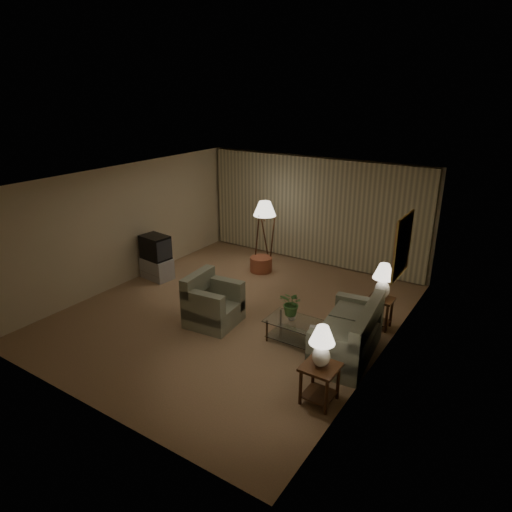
{
  "coord_description": "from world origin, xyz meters",
  "views": [
    {
      "loc": [
        4.87,
        -6.69,
        4.32
      ],
      "look_at": [
        0.12,
        0.6,
        1.05
      ],
      "focal_mm": 32.0,
      "sensor_mm": 36.0,
      "label": 1
    }
  ],
  "objects_px": {
    "tv_cabinet": "(157,268)",
    "floor_lamp": "(265,234)",
    "coffee_table": "(299,329)",
    "vase": "(292,317)",
    "crt_tv": "(155,247)",
    "ottoman": "(261,264)",
    "sofa": "(347,336)",
    "side_table_near": "(320,377)",
    "side_table_far": "(380,308)",
    "table_lamp_near": "(322,343)",
    "table_lamp_far": "(383,278)",
    "armchair": "(214,305)"
  },
  "relations": [
    {
      "from": "tv_cabinet",
      "to": "floor_lamp",
      "type": "bearing_deg",
      "value": 54.54
    },
    {
      "from": "coffee_table",
      "to": "vase",
      "type": "height_order",
      "value": "vase"
    },
    {
      "from": "crt_tv",
      "to": "ottoman",
      "type": "xyz_separation_m",
      "value": [
        1.84,
        1.71,
        -0.6
      ]
    },
    {
      "from": "sofa",
      "to": "vase",
      "type": "bearing_deg",
      "value": -90.56
    },
    {
      "from": "side_table_near",
      "to": "side_table_far",
      "type": "bearing_deg",
      "value": 90.0
    },
    {
      "from": "table_lamp_near",
      "to": "tv_cabinet",
      "type": "height_order",
      "value": "table_lamp_near"
    },
    {
      "from": "vase",
      "to": "table_lamp_far",
      "type": "bearing_deg",
      "value": 49.56
    },
    {
      "from": "tv_cabinet",
      "to": "vase",
      "type": "relative_size",
      "value": 5.4
    },
    {
      "from": "tv_cabinet",
      "to": "sofa",
      "type": "bearing_deg",
      "value": -0.78
    },
    {
      "from": "armchair",
      "to": "side_table_far",
      "type": "height_order",
      "value": "armchair"
    },
    {
      "from": "coffee_table",
      "to": "crt_tv",
      "type": "height_order",
      "value": "crt_tv"
    },
    {
      "from": "armchair",
      "to": "vase",
      "type": "height_order",
      "value": "armchair"
    },
    {
      "from": "table_lamp_far",
      "to": "coffee_table",
      "type": "distance_m",
      "value": 1.83
    },
    {
      "from": "ottoman",
      "to": "side_table_far",
      "type": "bearing_deg",
      "value": -18.52
    },
    {
      "from": "sofa",
      "to": "tv_cabinet",
      "type": "bearing_deg",
      "value": -103.77
    },
    {
      "from": "table_lamp_far",
      "to": "coffee_table",
      "type": "relative_size",
      "value": 0.59
    },
    {
      "from": "armchair",
      "to": "coffee_table",
      "type": "relative_size",
      "value": 0.94
    },
    {
      "from": "side_table_near",
      "to": "side_table_far",
      "type": "relative_size",
      "value": 1.0
    },
    {
      "from": "table_lamp_far",
      "to": "crt_tv",
      "type": "bearing_deg",
      "value": -173.58
    },
    {
      "from": "crt_tv",
      "to": "ottoman",
      "type": "bearing_deg",
      "value": 49.72
    },
    {
      "from": "crt_tv",
      "to": "ottoman",
      "type": "height_order",
      "value": "crt_tv"
    },
    {
      "from": "side_table_far",
      "to": "ottoman",
      "type": "relative_size",
      "value": 1.11
    },
    {
      "from": "armchair",
      "to": "table_lamp_far",
      "type": "distance_m",
      "value": 3.2
    },
    {
      "from": "side_table_near",
      "to": "sofa",
      "type": "bearing_deg",
      "value": 96.34
    },
    {
      "from": "side_table_far",
      "to": "vase",
      "type": "bearing_deg",
      "value": -130.44
    },
    {
      "from": "coffee_table",
      "to": "vase",
      "type": "xyz_separation_m",
      "value": [
        -0.15,
        0.0,
        0.21
      ]
    },
    {
      "from": "side_table_near",
      "to": "table_lamp_far",
      "type": "bearing_deg",
      "value": 90.0
    },
    {
      "from": "table_lamp_far",
      "to": "vase",
      "type": "relative_size",
      "value": 4.7
    },
    {
      "from": "floor_lamp",
      "to": "side_table_far",
      "type": "bearing_deg",
      "value": -21.89
    },
    {
      "from": "sofa",
      "to": "ottoman",
      "type": "relative_size",
      "value": 3.45
    },
    {
      "from": "side_table_near",
      "to": "side_table_far",
      "type": "height_order",
      "value": "same"
    },
    {
      "from": "table_lamp_near",
      "to": "floor_lamp",
      "type": "relative_size",
      "value": 0.37
    },
    {
      "from": "crt_tv",
      "to": "vase",
      "type": "height_order",
      "value": "crt_tv"
    },
    {
      "from": "armchair",
      "to": "coffee_table",
      "type": "bearing_deg",
      "value": -87.72
    },
    {
      "from": "tv_cabinet",
      "to": "vase",
      "type": "xyz_separation_m",
      "value": [
        4.05,
        -0.77,
        0.24
      ]
    },
    {
      "from": "crt_tv",
      "to": "floor_lamp",
      "type": "bearing_deg",
      "value": 54.54
    },
    {
      "from": "table_lamp_near",
      "to": "table_lamp_far",
      "type": "height_order",
      "value": "table_lamp_far"
    },
    {
      "from": "coffee_table",
      "to": "floor_lamp",
      "type": "bearing_deg",
      "value": 131.64
    },
    {
      "from": "sofa",
      "to": "side_table_near",
      "type": "distance_m",
      "value": 1.36
    },
    {
      "from": "coffee_table",
      "to": "tv_cabinet",
      "type": "distance_m",
      "value": 4.27
    },
    {
      "from": "sofa",
      "to": "side_table_far",
      "type": "relative_size",
      "value": 3.1
    },
    {
      "from": "vase",
      "to": "side_table_far",
      "type": "bearing_deg",
      "value": 49.56
    },
    {
      "from": "side_table_near",
      "to": "floor_lamp",
      "type": "distance_m",
      "value": 5.27
    },
    {
      "from": "tv_cabinet",
      "to": "vase",
      "type": "bearing_deg",
      "value": -3.97
    },
    {
      "from": "side_table_near",
      "to": "floor_lamp",
      "type": "xyz_separation_m",
      "value": [
        -3.42,
        3.98,
        0.48
      ]
    },
    {
      "from": "sofa",
      "to": "crt_tv",
      "type": "height_order",
      "value": "crt_tv"
    },
    {
      "from": "tv_cabinet",
      "to": "crt_tv",
      "type": "distance_m",
      "value": 0.53
    },
    {
      "from": "vase",
      "to": "tv_cabinet",
      "type": "bearing_deg",
      "value": 169.3
    },
    {
      "from": "table_lamp_far",
      "to": "crt_tv",
      "type": "distance_m",
      "value": 5.24
    },
    {
      "from": "sofa",
      "to": "vase",
      "type": "xyz_separation_m",
      "value": [
        -1.0,
        -0.1,
        0.11
      ]
    }
  ]
}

